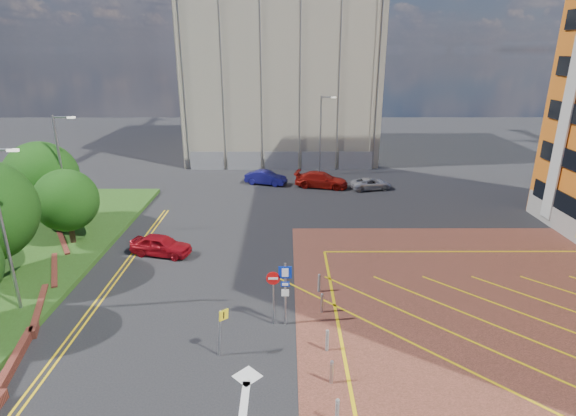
{
  "coord_description": "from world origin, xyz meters",
  "views": [
    {
      "loc": [
        0.57,
        -17.19,
        12.24
      ],
      "look_at": [
        0.64,
        2.65,
        5.25
      ],
      "focal_mm": 28.0,
      "sensor_mm": 36.0,
      "label": 1
    }
  ],
  "objects_px": {
    "tree_c": "(66,200)",
    "car_red_left": "(161,245)",
    "lamp_left_far": "(63,170)",
    "lamp_back": "(321,133)",
    "tree_d": "(42,178)",
    "car_red_back": "(321,180)",
    "car_silver_back": "(371,184)",
    "warning_sign": "(221,327)",
    "car_blue_back": "(266,178)",
    "sign_cluster": "(281,288)",
    "lamp_left_near": "(4,225)"
  },
  "relations": [
    {
      "from": "tree_c",
      "to": "car_red_left",
      "type": "bearing_deg",
      "value": -12.04
    },
    {
      "from": "lamp_left_far",
      "to": "lamp_back",
      "type": "xyz_separation_m",
      "value": [
        18.5,
        16.0,
        -0.3
      ]
    },
    {
      "from": "tree_d",
      "to": "car_red_back",
      "type": "relative_size",
      "value": 1.22
    },
    {
      "from": "car_red_back",
      "to": "car_red_left",
      "type": "bearing_deg",
      "value": 156.41
    },
    {
      "from": "tree_c",
      "to": "car_silver_back",
      "type": "xyz_separation_m",
      "value": [
        21.9,
        12.78,
        -2.66
      ]
    },
    {
      "from": "car_red_back",
      "to": "tree_c",
      "type": "bearing_deg",
      "value": 141.4
    },
    {
      "from": "warning_sign",
      "to": "car_blue_back",
      "type": "relative_size",
      "value": 0.56
    },
    {
      "from": "tree_c",
      "to": "sign_cluster",
      "type": "xyz_separation_m",
      "value": [
        13.8,
        -9.02,
        -1.24
      ]
    },
    {
      "from": "lamp_left_far",
      "to": "sign_cluster",
      "type": "relative_size",
      "value": 2.5
    },
    {
      "from": "lamp_left_near",
      "to": "car_red_left",
      "type": "bearing_deg",
      "value": 52.86
    },
    {
      "from": "car_red_left",
      "to": "car_silver_back",
      "type": "xyz_separation_m",
      "value": [
        15.75,
        14.1,
        -0.12
      ]
    },
    {
      "from": "car_blue_back",
      "to": "tree_d",
      "type": "bearing_deg",
      "value": 144.53
    },
    {
      "from": "lamp_left_near",
      "to": "car_blue_back",
      "type": "xyz_separation_m",
      "value": [
        11.0,
        22.47,
        -4.01
      ]
    },
    {
      "from": "sign_cluster",
      "to": "car_blue_back",
      "type": "height_order",
      "value": "sign_cluster"
    },
    {
      "from": "tree_c",
      "to": "warning_sign",
      "type": "relative_size",
      "value": 2.18
    },
    {
      "from": "tree_c",
      "to": "lamp_left_far",
      "type": "bearing_deg",
      "value": 114.71
    },
    {
      "from": "lamp_back",
      "to": "car_red_left",
      "type": "xyz_separation_m",
      "value": [
        -11.43,
        -19.31,
        -3.7
      ]
    },
    {
      "from": "lamp_left_near",
      "to": "lamp_back",
      "type": "xyz_separation_m",
      "value": [
        16.5,
        26.0,
        -0.3
      ]
    },
    {
      "from": "car_red_left",
      "to": "lamp_left_far",
      "type": "bearing_deg",
      "value": 79.0
    },
    {
      "from": "car_blue_back",
      "to": "car_silver_back",
      "type": "height_order",
      "value": "car_blue_back"
    },
    {
      "from": "lamp_back",
      "to": "lamp_left_far",
      "type": "bearing_deg",
      "value": -139.14
    },
    {
      "from": "sign_cluster",
      "to": "car_red_back",
      "type": "bearing_deg",
      "value": 81.02
    },
    {
      "from": "car_red_left",
      "to": "tree_c",
      "type": "bearing_deg",
      "value": 92.06
    },
    {
      "from": "sign_cluster",
      "to": "car_silver_back",
      "type": "relative_size",
      "value": 0.84
    },
    {
      "from": "lamp_left_far",
      "to": "car_blue_back",
      "type": "relative_size",
      "value": 2.02
    },
    {
      "from": "tree_d",
      "to": "car_red_left",
      "type": "height_order",
      "value": "tree_d"
    },
    {
      "from": "lamp_back",
      "to": "sign_cluster",
      "type": "height_order",
      "value": "lamp_back"
    },
    {
      "from": "car_red_left",
      "to": "car_red_back",
      "type": "bearing_deg",
      "value": -23.04
    },
    {
      "from": "car_red_left",
      "to": "car_red_back",
      "type": "relative_size",
      "value": 0.78
    },
    {
      "from": "lamp_back",
      "to": "warning_sign",
      "type": "height_order",
      "value": "lamp_back"
    },
    {
      "from": "warning_sign",
      "to": "car_red_left",
      "type": "height_order",
      "value": "warning_sign"
    },
    {
      "from": "lamp_left_far",
      "to": "car_silver_back",
      "type": "height_order",
      "value": "lamp_left_far"
    },
    {
      "from": "car_blue_back",
      "to": "car_silver_back",
      "type": "distance_m",
      "value": 9.96
    },
    {
      "from": "lamp_back",
      "to": "car_blue_back",
      "type": "relative_size",
      "value": 2.02
    },
    {
      "from": "car_red_back",
      "to": "lamp_back",
      "type": "bearing_deg",
      "value": 10.66
    },
    {
      "from": "lamp_left_far",
      "to": "warning_sign",
      "type": "distance_m",
      "value": 18.38
    },
    {
      "from": "sign_cluster",
      "to": "car_red_left",
      "type": "distance_m",
      "value": 10.93
    },
    {
      "from": "tree_d",
      "to": "car_red_left",
      "type": "xyz_separation_m",
      "value": [
        9.15,
        -4.31,
        -3.21
      ]
    },
    {
      "from": "tree_c",
      "to": "lamp_left_far",
      "type": "height_order",
      "value": "lamp_left_far"
    },
    {
      "from": "warning_sign",
      "to": "car_blue_back",
      "type": "height_order",
      "value": "warning_sign"
    },
    {
      "from": "car_blue_back",
      "to": "car_red_back",
      "type": "relative_size",
      "value": 0.8
    },
    {
      "from": "lamp_back",
      "to": "sign_cluster",
      "type": "bearing_deg",
      "value": -97.97
    },
    {
      "from": "warning_sign",
      "to": "car_red_left",
      "type": "relative_size",
      "value": 0.58
    },
    {
      "from": "car_red_back",
      "to": "car_blue_back",
      "type": "bearing_deg",
      "value": 92.92
    },
    {
      "from": "lamp_left_far",
      "to": "warning_sign",
      "type": "bearing_deg",
      "value": -47.32
    },
    {
      "from": "sign_cluster",
      "to": "tree_d",
      "type": "bearing_deg",
      "value": 144.42
    },
    {
      "from": "lamp_left_near",
      "to": "warning_sign",
      "type": "height_order",
      "value": "lamp_left_near"
    },
    {
      "from": "tree_d",
      "to": "lamp_left_near",
      "type": "distance_m",
      "value": 11.76
    },
    {
      "from": "lamp_back",
      "to": "sign_cluster",
      "type": "relative_size",
      "value": 2.5
    },
    {
      "from": "tree_c",
      "to": "car_red_left",
      "type": "relative_size",
      "value": 1.27
    }
  ]
}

